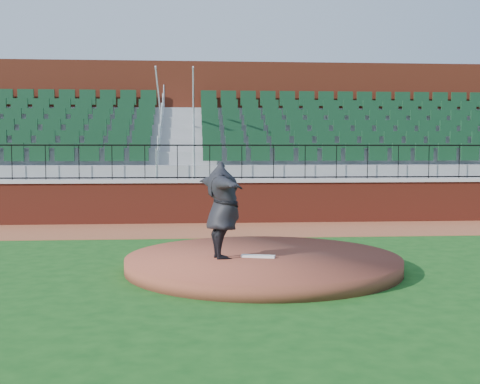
% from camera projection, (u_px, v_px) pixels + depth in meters
% --- Properties ---
extents(ground, '(90.00, 90.00, 0.00)m').
position_uv_depth(ground, '(246.00, 268.00, 11.17)').
color(ground, '#144714').
rests_on(ground, ground).
extents(warning_track, '(34.00, 3.20, 0.01)m').
position_uv_depth(warning_track, '(229.00, 230.00, 16.54)').
color(warning_track, brown).
rests_on(warning_track, ground).
extents(field_wall, '(34.00, 0.35, 1.20)m').
position_uv_depth(field_wall, '(226.00, 203.00, 18.09)').
color(field_wall, maroon).
rests_on(field_wall, ground).
extents(wall_cap, '(34.00, 0.45, 0.10)m').
position_uv_depth(wall_cap, '(226.00, 181.00, 18.04)').
color(wall_cap, '#B7B7B7').
rests_on(wall_cap, field_wall).
extents(wall_railing, '(34.00, 0.05, 1.00)m').
position_uv_depth(wall_railing, '(226.00, 162.00, 18.00)').
color(wall_railing, black).
rests_on(wall_railing, wall_cap).
extents(seating_stands, '(34.00, 5.10, 4.60)m').
position_uv_depth(seating_stands, '(222.00, 146.00, 20.68)').
color(seating_stands, gray).
rests_on(seating_stands, ground).
extents(concourse_wall, '(34.00, 0.50, 5.50)m').
position_uv_depth(concourse_wall, '(218.00, 134.00, 23.43)').
color(concourse_wall, maroon).
rests_on(concourse_wall, ground).
extents(pitchers_mound, '(4.97, 4.97, 0.25)m').
position_uv_depth(pitchers_mound, '(263.00, 262.00, 11.08)').
color(pitchers_mound, brown).
rests_on(pitchers_mound, ground).
extents(pitching_rubber, '(0.62, 0.30, 0.04)m').
position_uv_depth(pitching_rubber, '(258.00, 256.00, 10.90)').
color(pitching_rubber, silver).
rests_on(pitching_rubber, pitchers_mound).
extents(pitcher, '(1.07, 2.18, 1.71)m').
position_uv_depth(pitcher, '(223.00, 210.00, 10.74)').
color(pitcher, black).
rests_on(pitcher, pitchers_mound).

